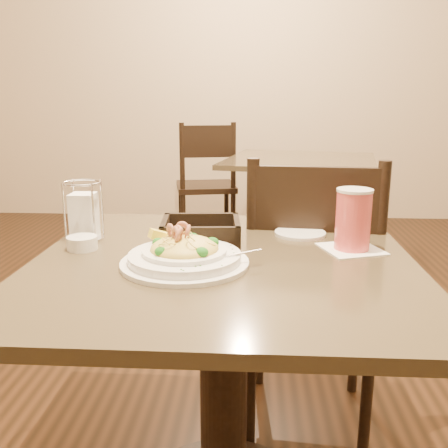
# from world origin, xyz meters

# --- Properties ---
(main_table) EXTENTS (0.90, 0.90, 0.72)m
(main_table) POSITION_xyz_m (0.00, 0.00, 0.50)
(main_table) COLOR black
(main_table) RESTS_ON ground
(background_table) EXTENTS (1.06, 1.06, 0.72)m
(background_table) POSITION_xyz_m (0.36, 2.03, 0.50)
(background_table) COLOR black
(background_table) RESTS_ON ground
(dining_chair_near) EXTENTS (0.46, 0.46, 0.93)m
(dining_chair_near) POSITION_xyz_m (0.26, 0.40, 0.50)
(dining_chair_near) COLOR black
(dining_chair_near) RESTS_ON ground
(dining_chair_far) EXTENTS (0.49, 0.49, 0.93)m
(dining_chair_far) POSITION_xyz_m (-0.28, 2.48, 0.50)
(dining_chair_far) COLOR black
(dining_chair_far) RESTS_ON ground
(pasta_bowl) EXTENTS (0.32, 0.29, 0.09)m
(pasta_bowl) POSITION_xyz_m (-0.09, -0.05, 0.75)
(pasta_bowl) COLOR white
(pasta_bowl) RESTS_ON main_table
(drink_glass) EXTENTS (0.17, 0.17, 0.15)m
(drink_glass) POSITION_xyz_m (0.32, 0.09, 0.80)
(drink_glass) COLOR white
(drink_glass) RESTS_ON main_table
(bread_basket) EXTENTS (0.22, 0.18, 0.06)m
(bread_basket) POSITION_xyz_m (-0.07, 0.15, 0.75)
(bread_basket) COLOR black
(bread_basket) RESTS_ON main_table
(napkin_caddy) EXTENTS (0.10, 0.10, 0.16)m
(napkin_caddy) POSITION_xyz_m (-0.38, 0.15, 0.79)
(napkin_caddy) COLOR silver
(napkin_caddy) RESTS_ON main_table
(side_plate) EXTENTS (0.18, 0.18, 0.01)m
(side_plate) POSITION_xyz_m (0.20, 0.23, 0.73)
(side_plate) COLOR white
(side_plate) RESTS_ON main_table
(butter_ramekin) EXTENTS (0.08, 0.08, 0.03)m
(butter_ramekin) POSITION_xyz_m (-0.36, 0.05, 0.74)
(butter_ramekin) COLOR white
(butter_ramekin) RESTS_ON main_table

